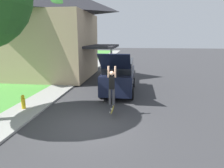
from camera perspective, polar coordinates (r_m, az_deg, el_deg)
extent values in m
plane|color=#333335|center=(8.87, -6.82, -11.57)|extent=(120.00, 120.00, 0.00)
cube|color=#478E38|center=(17.45, -27.96, -0.38)|extent=(10.00, 80.00, 0.08)
cube|color=gray|center=(15.34, -14.42, -0.90)|extent=(1.80, 80.00, 0.10)
cube|color=tan|center=(20.14, -21.05, 10.23)|extent=(10.31, 7.02, 5.68)
cube|color=#28282D|center=(18.05, -2.96, 10.70)|extent=(2.60, 4.92, 0.20)
cylinder|color=silver|center=(16.29, -0.19, 5.29)|extent=(0.16, 0.16, 2.70)
cylinder|color=brown|center=(18.10, -15.41, 6.69)|extent=(0.36, 0.36, 3.36)
sphere|color=#286023|center=(18.01, -16.00, 15.85)|extent=(4.40, 4.40, 4.40)
cube|color=black|center=(13.56, 2.02, 1.45)|extent=(1.93, 4.98, 1.19)
cube|color=black|center=(13.52, 2.10, 5.43)|extent=(1.77, 3.88, 0.67)
cylinder|color=black|center=(15.29, -0.89, 0.64)|extent=(0.24, 0.70, 0.70)
cylinder|color=black|center=(15.14, 6.05, 0.43)|extent=(0.24, 0.70, 0.70)
cylinder|color=black|center=(12.34, -2.97, -2.51)|extent=(0.24, 0.70, 0.70)
cylinder|color=black|center=(12.15, 5.65, -2.82)|extent=(0.24, 0.70, 0.70)
cube|color=black|center=(10.82, 0.79, 6.34)|extent=(1.70, 1.40, 0.99)
cube|color=navy|center=(28.43, 0.64, 6.94)|extent=(1.76, 4.52, 0.64)
cube|color=black|center=(28.26, 0.61, 8.04)|extent=(1.55, 2.35, 0.47)
cylinder|color=black|center=(29.89, -0.68, 6.90)|extent=(0.20, 0.67, 0.67)
cylinder|color=black|center=(29.70, 2.59, 6.85)|extent=(0.20, 0.67, 0.67)
cylinder|color=black|center=(27.23, -1.49, 6.26)|extent=(0.20, 0.67, 0.67)
cylinder|color=black|center=(27.02, 2.09, 6.20)|extent=(0.20, 0.67, 0.67)
cylinder|color=#38383D|center=(9.49, -0.58, -3.59)|extent=(0.13, 0.13, 0.77)
cylinder|color=#38383D|center=(9.47, 0.44, -3.63)|extent=(0.13, 0.13, 0.77)
cube|color=black|center=(9.30, -0.07, 0.40)|extent=(0.25, 0.20, 0.59)
sphere|color=tan|center=(9.21, -0.07, 3.08)|extent=(0.21, 0.21, 0.21)
cylinder|color=tan|center=(9.22, -1.06, 3.50)|extent=(0.09, 0.09, 0.52)
cylinder|color=tan|center=(9.18, 0.92, 3.46)|extent=(0.09, 0.09, 0.52)
cube|color=#A89323|center=(9.62, 0.15, -7.27)|extent=(0.13, 0.82, 0.19)
cylinder|color=silver|center=(9.81, 0.21, -6.15)|extent=(0.03, 0.06, 0.06)
cylinder|color=silver|center=(9.88, -0.26, -6.98)|extent=(0.03, 0.06, 0.06)
cylinder|color=silver|center=(9.34, -0.10, -7.23)|extent=(0.03, 0.06, 0.06)
cylinder|color=silver|center=(9.41, -0.60, -8.09)|extent=(0.03, 0.06, 0.06)
cylinder|color=gold|center=(11.29, -24.00, -5.07)|extent=(0.20, 0.20, 0.55)
sphere|color=gold|center=(11.19, -24.17, -3.29)|extent=(0.18, 0.18, 0.18)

